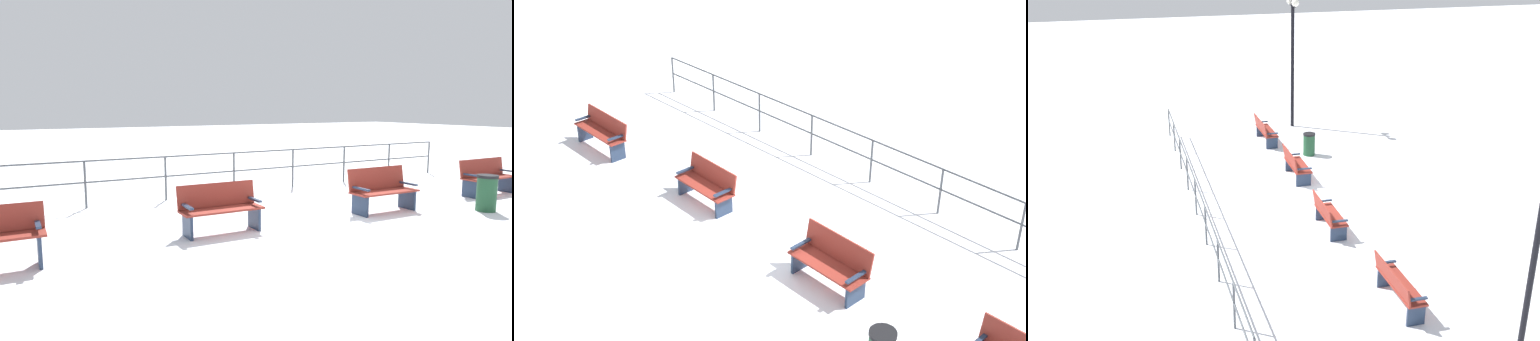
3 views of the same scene
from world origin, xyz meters
The scene contains 5 objects.
ground_plane centered at (0.00, 0.00, 0.00)m, with size 80.00×80.00×0.00m, color white.
bench_nearest centered at (0.07, -5.46, 0.48)m, with size 0.50×1.68×0.87m.
bench_second centered at (-0.18, -1.82, 0.44)m, with size 0.56×1.48×0.86m.
bench_third centered at (0.01, 1.82, 0.46)m, with size 0.61×1.52×0.92m.
waterfront_railing centered at (-3.31, 0.00, 0.70)m, with size 0.05×14.38×1.05m.
Camera 2 is at (7.73, 8.37, 7.81)m, focal length 49.89 mm.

